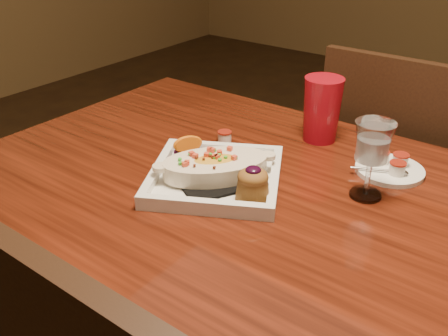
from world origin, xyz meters
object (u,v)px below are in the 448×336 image
Objects in this scene: table at (292,248)px; red_tumbler at (322,110)px; goblet at (373,146)px; saucer at (390,168)px; chair_far at (392,185)px; plate at (218,172)px.

table is 9.49× the size of red_tumbler.
goblet is 0.16m from saucer.
goblet is 1.09× the size of saucer.
chair_far is at bearing 70.94° from red_tumbler.
table is at bearing 90.00° from chair_far.
red_tumbler is (-0.20, 0.19, -0.03)m from goblet.
table is 0.22m from plate.
plate is at bearing -175.49° from table.
red_tumbler is (-0.11, -0.32, 0.32)m from chair_far.
goblet is at bearing -90.90° from saucer.
table is 10.14× the size of saucer.
saucer is at bearing 16.39° from plate.
table is 4.16× the size of plate.
red_tumbler is at bearing 109.35° from table.
saucer is 0.94× the size of red_tumbler.
chair_far is 0.72m from plate.
table is 9.34× the size of goblet.
table is 0.37m from red_tumbler.
plate is at bearing -152.79° from goblet.
goblet reaches higher than saucer.
plate is 2.28× the size of red_tumbler.
plate is at bearing 74.69° from chair_far.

